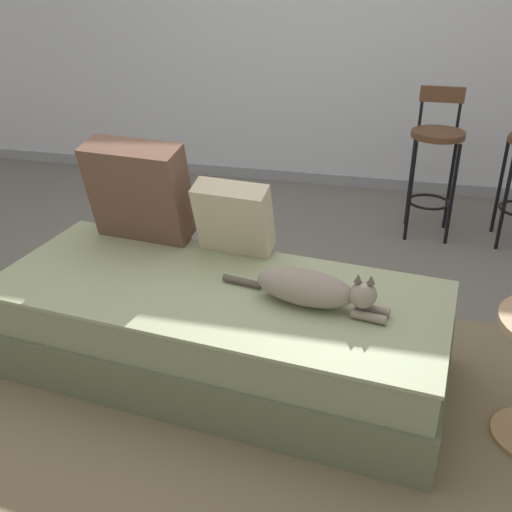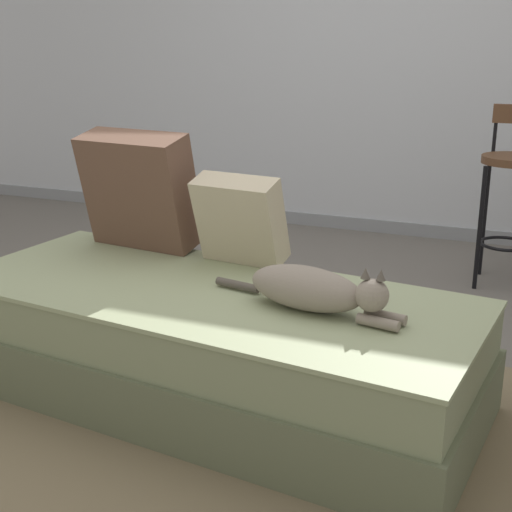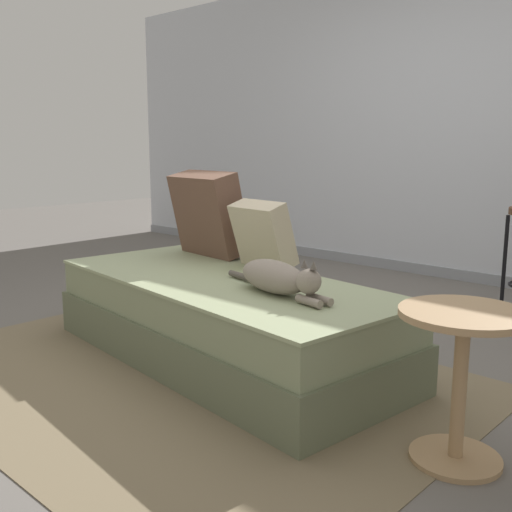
# 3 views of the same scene
# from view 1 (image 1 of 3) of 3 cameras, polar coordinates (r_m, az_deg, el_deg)

# --- Properties ---
(ground_plane) EXTENTS (16.00, 16.00, 0.00)m
(ground_plane) POSITION_cam_1_polar(r_m,az_deg,el_deg) (3.17, -1.37, -6.21)
(ground_plane) COLOR #66605B
(ground_plane) RESTS_ON ground
(wall_back_panel) EXTENTS (8.00, 0.10, 2.60)m
(wall_back_panel) POSITION_cam_1_polar(r_m,az_deg,el_deg) (4.89, 5.74, 21.67)
(wall_back_panel) COLOR silver
(wall_back_panel) RESTS_ON ground
(wall_baseboard_trim) EXTENTS (8.00, 0.02, 0.09)m
(wall_baseboard_trim) POSITION_cam_1_polar(r_m,az_deg,el_deg) (5.10, 5.01, 7.43)
(wall_baseboard_trim) COLOR gray
(wall_baseboard_trim) RESTS_ON ground
(area_rug) EXTENTS (2.71, 1.95, 0.01)m
(area_rug) POSITION_cam_1_polar(r_m,az_deg,el_deg) (2.63, -5.39, -14.20)
(area_rug) COLOR #75664C
(area_rug) RESTS_ON ground
(couch) EXTENTS (2.09, 1.07, 0.43)m
(couch) POSITION_cam_1_polar(r_m,az_deg,el_deg) (2.73, -3.58, -6.80)
(couch) COLOR #636B50
(couch) RESTS_ON ground
(throw_pillow_corner) EXTENTS (0.52, 0.33, 0.51)m
(throw_pillow_corner) POSITION_cam_1_polar(r_m,az_deg,el_deg) (3.01, -11.09, 6.09)
(throw_pillow_corner) COLOR brown
(throw_pillow_corner) RESTS_ON couch
(throw_pillow_middle) EXTENTS (0.37, 0.26, 0.37)m
(throw_pillow_middle) POSITION_cam_1_polar(r_m,az_deg,el_deg) (2.82, -2.12, 3.63)
(throw_pillow_middle) COLOR beige
(throw_pillow_middle) RESTS_ON couch
(cat) EXTENTS (0.73, 0.24, 0.19)m
(cat) POSITION_cam_1_polar(r_m,az_deg,el_deg) (2.46, 5.36, -3.11)
(cat) COLOR gray
(cat) RESTS_ON couch
(bar_stool_near_window) EXTENTS (0.34, 0.34, 0.97)m
(bar_stool_near_window) POSITION_cam_1_polar(r_m,az_deg,el_deg) (4.13, 16.73, 9.53)
(bar_stool_near_window) COLOR black
(bar_stool_near_window) RESTS_ON ground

